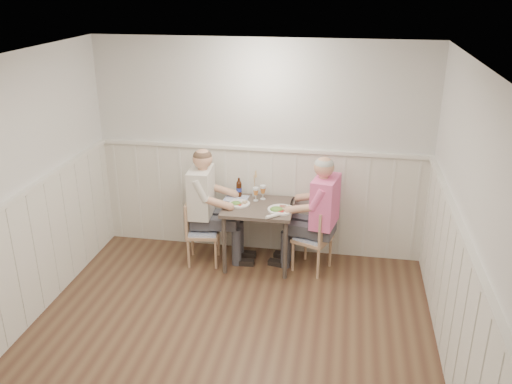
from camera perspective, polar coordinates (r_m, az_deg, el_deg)
ground_plane at (r=5.12m, az=-3.94°, el=-17.34°), size 4.50×4.50×0.00m
room_shell at (r=4.32m, az=-4.46°, el=-1.52°), size 4.04×4.54×2.60m
wainscot at (r=5.29m, az=-2.38°, el=-6.88°), size 4.00×4.49×1.34m
dining_table at (r=6.31m, az=0.31°, el=-2.37°), size 0.80×0.70×0.75m
chair_right at (r=6.29m, az=6.37°, el=-4.66°), size 0.49×0.49×0.80m
chair_left at (r=6.47m, az=-6.02°, el=-3.91°), size 0.42×0.42×0.80m
man_in_pink at (r=6.25m, az=6.78°, el=-3.27°), size 0.71×0.51×1.41m
diner_cream at (r=6.46m, az=-5.32°, el=-2.30°), size 0.67×0.47×1.43m
plate_man at (r=6.13m, az=2.54°, el=-1.78°), size 0.30×0.30×0.08m
plate_diner at (r=6.30m, az=-1.86°, el=-1.17°), size 0.25×0.25×0.06m
beer_glass_a at (r=6.41m, az=0.74°, el=0.21°), size 0.07×0.07×0.17m
beer_glass_b at (r=6.37m, az=-0.03°, el=0.01°), size 0.07×0.07×0.17m
beer_bottle at (r=6.49m, az=-1.81°, el=0.38°), size 0.07×0.07×0.24m
rolled_napkin at (r=5.96m, az=1.81°, el=-2.53°), size 0.16×0.15×0.04m
grass_vase at (r=6.49m, az=-0.24°, el=0.85°), size 0.04×0.04×0.34m
gingham_mat at (r=6.47m, az=-2.09°, el=-0.67°), size 0.28×0.23×0.01m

